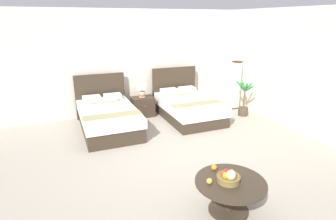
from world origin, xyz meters
TOP-DOWN VIEW (x-y plane):
  - ground_plane at (0.00, 0.00)m, footprint 9.88×9.57m
  - wall_back at (0.00, 2.98)m, footprint 9.88×0.12m
  - wall_side_right at (3.14, 0.40)m, footprint 0.12×5.17m
  - bed_near_window at (-1.08, 1.80)m, footprint 1.32×2.16m
  - bed_near_corner at (1.08, 1.80)m, footprint 1.36×2.07m
  - nightstand at (-0.00, 2.41)m, footprint 0.59×0.44m
  - table_lamp at (-0.00, 2.43)m, footprint 0.27×0.27m
  - coffee_table at (-0.13, -1.90)m, footprint 0.97×0.97m
  - fruit_bowl at (-0.17, -1.90)m, footprint 0.32×0.32m
  - loose_apple at (-0.43, -1.84)m, footprint 0.08×0.08m
  - loose_orange at (-0.18, -1.56)m, footprint 0.09×0.09m
  - floor_lamp_corner at (2.78, 2.05)m, footprint 0.24×0.24m
  - potted_palm at (2.60, 1.38)m, footprint 0.45×0.57m

SIDE VIEW (x-z plane):
  - ground_plane at x=0.00m, z-range -0.02..0.00m
  - nightstand at x=0.00m, z-range 0.00..0.54m
  - bed_near_window at x=-1.08m, z-range -0.29..0.91m
  - bed_near_corner at x=1.08m, z-range -0.31..0.93m
  - potted_palm at x=2.60m, z-range -0.16..0.83m
  - coffee_table at x=-0.13m, z-range 0.12..0.59m
  - loose_apple at x=-0.43m, z-range 0.48..0.56m
  - loose_orange at x=-0.18m, z-range 0.48..0.56m
  - fruit_bowl at x=-0.17m, z-range 0.45..0.66m
  - floor_lamp_corner at x=2.78m, z-range 0.00..1.41m
  - table_lamp at x=0.00m, z-range 0.58..0.95m
  - wall_back at x=0.00m, z-range 0.00..2.84m
  - wall_side_right at x=3.14m, z-range 0.00..2.84m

